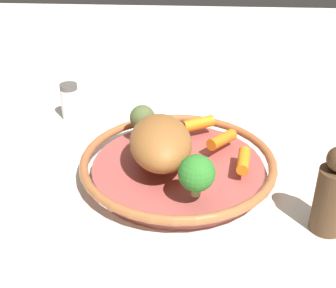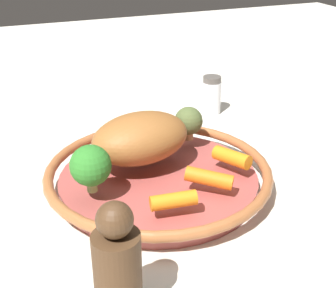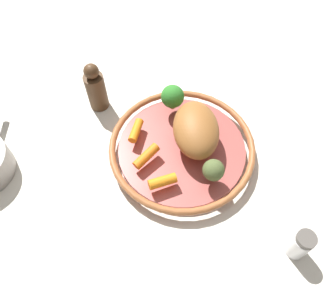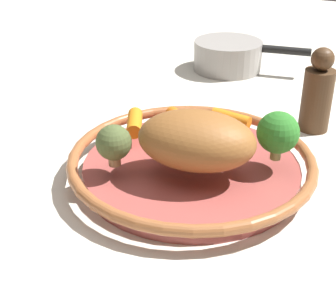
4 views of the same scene
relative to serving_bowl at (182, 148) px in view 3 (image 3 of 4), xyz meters
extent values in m
plane|color=silver|center=(0.00, 0.00, -0.02)|extent=(2.47, 2.47, 0.00)
cylinder|color=#A84C47|center=(0.00, 0.00, -0.01)|extent=(0.29, 0.29, 0.02)
torus|color=#A56036|center=(0.00, 0.00, 0.01)|extent=(0.33, 0.33, 0.02)
ellipsoid|color=#985D2C|center=(0.02, -0.03, 0.05)|extent=(0.16, 0.12, 0.07)
cylinder|color=orange|center=(-0.10, 0.03, 0.03)|extent=(0.04, 0.06, 0.02)
cylinder|color=orange|center=(0.02, 0.11, 0.03)|extent=(0.06, 0.03, 0.02)
cylinder|color=orange|center=(-0.05, 0.07, 0.03)|extent=(0.06, 0.06, 0.03)
cylinder|color=tan|center=(-0.08, -0.07, 0.02)|extent=(0.02, 0.02, 0.01)
sphere|color=#4F5D32|center=(-0.08, -0.07, 0.05)|extent=(0.05, 0.05, 0.05)
cylinder|color=#94AD66|center=(0.10, 0.03, 0.02)|extent=(0.01, 0.01, 0.01)
sphere|color=#2E7A28|center=(0.10, 0.03, 0.06)|extent=(0.05, 0.05, 0.05)
cylinder|color=white|center=(-0.20, -0.24, 0.01)|extent=(0.04, 0.04, 0.07)
cylinder|color=#56514C|center=(-0.20, -0.24, 0.05)|extent=(0.04, 0.04, 0.01)
cylinder|color=#4C331E|center=(0.12, 0.22, 0.03)|extent=(0.05, 0.05, 0.10)
sphere|color=#4C331E|center=(0.12, 0.22, 0.10)|extent=(0.04, 0.04, 0.04)
camera|label=1|loc=(0.65, 0.03, 0.41)|focal=48.57mm
camera|label=2|loc=(0.21, 0.57, 0.35)|focal=51.24mm
camera|label=3|loc=(-0.41, -0.01, 0.63)|focal=35.29mm
camera|label=4|loc=(0.21, -0.55, 0.34)|focal=53.82mm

